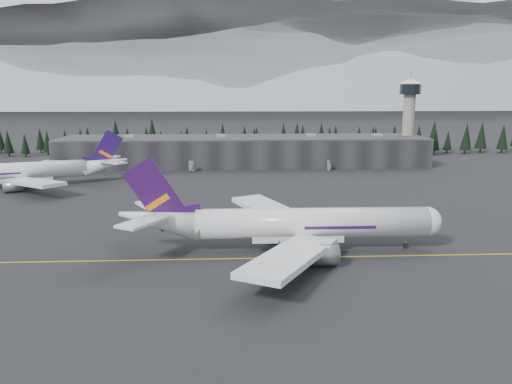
{
  "coord_description": "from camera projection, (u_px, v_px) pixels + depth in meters",
  "views": [
    {
      "loc": [
        -5.99,
        -96.56,
        32.88
      ],
      "look_at": [
        0.0,
        20.0,
        9.0
      ],
      "focal_mm": 35.0,
      "sensor_mm": 36.0,
      "label": 1
    }
  ],
  "objects": [
    {
      "name": "ground",
      "position": [
        261.0,
        255.0,
        101.37
      ],
      "size": [
        1400.0,
        1400.0,
        0.0
      ],
      "primitive_type": "plane",
      "color": "black",
      "rests_on": "ground"
    },
    {
      "name": "taxiline",
      "position": [
        262.0,
        258.0,
        99.41
      ],
      "size": [
        400.0,
        0.4,
        0.02
      ],
      "primitive_type": "cube",
      "color": "gold",
      "rests_on": "ground"
    },
    {
      "name": "terminal",
      "position": [
        244.0,
        151.0,
        222.41
      ],
      "size": [
        160.0,
        30.0,
        12.6
      ],
      "color": "black",
      "rests_on": "ground"
    },
    {
      "name": "control_tower",
      "position": [
        409.0,
        111.0,
        225.68
      ],
      "size": [
        10.0,
        10.0,
        37.7
      ],
      "color": "gray",
      "rests_on": "ground"
    },
    {
      "name": "treeline",
      "position": [
        242.0,
        140.0,
        258.37
      ],
      "size": [
        360.0,
        20.0,
        15.0
      ],
      "primitive_type": "cube",
      "color": "black",
      "rests_on": "ground"
    },
    {
      "name": "mountain_ridge",
      "position": [
        233.0,
        106.0,
        1079.78
      ],
      "size": [
        4400.0,
        900.0,
        420.0
      ],
      "primitive_type": null,
      "color": "white",
      "rests_on": "ground"
    },
    {
      "name": "jet_main",
      "position": [
        284.0,
        224.0,
        103.56
      ],
      "size": [
        67.62,
        62.45,
        19.89
      ],
      "rotation": [
        0.0,
        0.0,
        -0.01
      ],
      "color": "silver",
      "rests_on": "ground"
    },
    {
      "name": "jet_parked",
      "position": [
        33.0,
        171.0,
        173.25
      ],
      "size": [
        62.61,
        56.26,
        18.96
      ],
      "rotation": [
        0.0,
        0.0,
        3.48
      ],
      "color": "silver",
      "rests_on": "ground"
    },
    {
      "name": "gse_vehicle_a",
      "position": [
        191.0,
        170.0,
        204.67
      ],
      "size": [
        3.02,
        4.97,
        1.29
      ],
      "primitive_type": "imported",
      "rotation": [
        0.0,
        0.0,
        0.2
      ],
      "color": "silver",
      "rests_on": "ground"
    },
    {
      "name": "gse_vehicle_b",
      "position": [
        329.0,
        169.0,
        207.24
      ],
      "size": [
        4.74,
        2.66,
        1.52
      ],
      "primitive_type": "imported",
      "rotation": [
        0.0,
        0.0,
        -1.37
      ],
      "color": "silver",
      "rests_on": "ground"
    }
  ]
}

